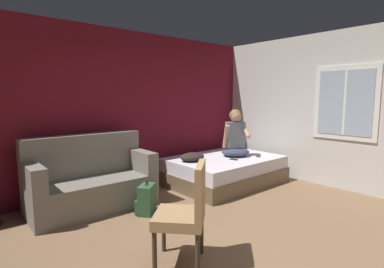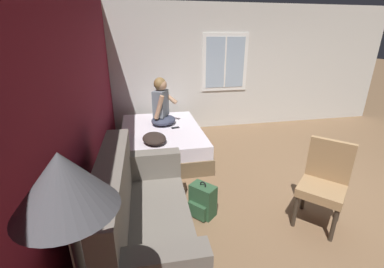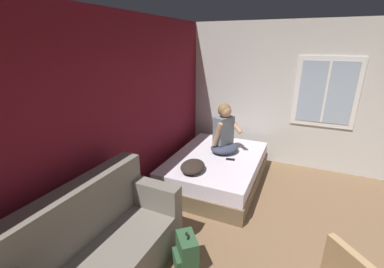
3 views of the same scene
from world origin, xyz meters
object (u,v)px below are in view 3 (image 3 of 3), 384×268
object	(u,v)px
couch	(100,248)
throw_pillow	(193,166)
person_seated	(224,133)
backpack	(186,253)
cell_phone	(230,159)
bed	(216,169)

from	to	relation	value
couch	throw_pillow	size ratio (longest dim) A/B	3.58
person_seated	backpack	xyz separation A→B (m)	(-2.12, -0.26, -0.64)
couch	cell_phone	world-z (taller)	couch
bed	cell_phone	bearing A→B (deg)	-97.09
bed	throw_pillow	bearing A→B (deg)	165.77
couch	person_seated	distance (m)	2.67
couch	backpack	world-z (taller)	couch
couch	person_seated	size ratio (longest dim) A/B	1.96
couch	backpack	bearing A→B (deg)	-56.66
person_seated	backpack	distance (m)	2.23
bed	cell_phone	distance (m)	0.36
backpack	throw_pillow	bearing A→B (deg)	20.85
throw_pillow	bed	bearing A→B (deg)	-14.23
bed	person_seated	bearing A→B (deg)	-11.89
bed	couch	xyz separation A→B (m)	(-2.36, 0.41, 0.16)
couch	throw_pillow	world-z (taller)	couch
backpack	person_seated	bearing A→B (deg)	7.02
bed	backpack	world-z (taller)	bed
backpack	cell_phone	xyz separation A→B (m)	(1.85, 0.06, 0.29)
throw_pillow	cell_phone	distance (m)	0.74
bed	backpack	xyz separation A→B (m)	(-1.88, -0.31, -0.04)
couch	throw_pillow	distance (m)	1.74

